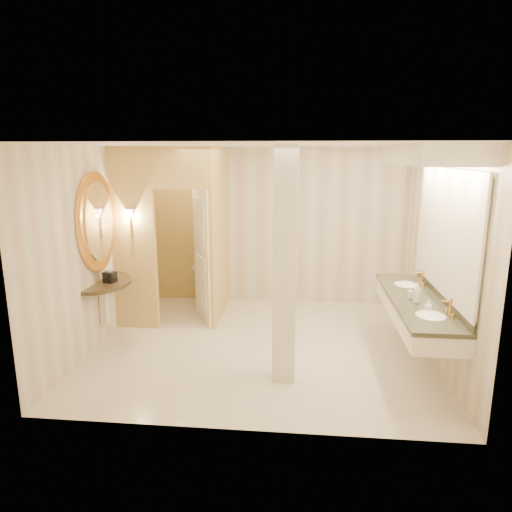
{
  "coord_description": "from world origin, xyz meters",
  "views": [
    {
      "loc": [
        0.52,
        -5.87,
        2.61
      ],
      "look_at": [
        -0.09,
        0.2,
        1.22
      ],
      "focal_mm": 32.0,
      "sensor_mm": 36.0,
      "label": 1
    }
  ],
  "objects": [
    {
      "name": "toilet",
      "position": [
        -1.15,
        1.75,
        0.38
      ],
      "size": [
        0.57,
        0.81,
        0.75
      ],
      "primitive_type": "imported",
      "rotation": [
        0.0,
        0.0,
        3.36
      ],
      "color": "white",
      "rests_on": "floor"
    },
    {
      "name": "floor",
      "position": [
        0.0,
        0.0,
        0.0
      ],
      "size": [
        4.5,
        4.5,
        0.0
      ],
      "primitive_type": "plane",
      "color": "beige",
      "rests_on": "ground"
    },
    {
      "name": "console_shelf",
      "position": [
        -2.21,
        -0.07,
        1.35
      ],
      "size": [
        1.03,
        1.03,
        1.96
      ],
      "color": "black",
      "rests_on": "floor"
    },
    {
      "name": "soap_bottle_b",
      "position": [
        1.97,
        -0.83,
        0.93
      ],
      "size": [
        0.11,
        0.11,
        0.11
      ],
      "primitive_type": "imported",
      "rotation": [
        0.0,
        0.0,
        0.37
      ],
      "color": "silver",
      "rests_on": "vanity"
    },
    {
      "name": "soap_bottle_c",
      "position": [
        1.9,
        -0.57,
        0.99
      ],
      "size": [
        0.11,
        0.12,
        0.24
      ],
      "primitive_type": "imported",
      "rotation": [
        0.0,
        0.0,
        -0.31
      ],
      "color": "#C6B28C",
      "rests_on": "vanity"
    },
    {
      "name": "wall_left",
      "position": [
        -2.25,
        0.0,
        1.35
      ],
      "size": [
        0.02,
        4.0,
        2.7
      ],
      "primitive_type": "cube",
      "color": "beige",
      "rests_on": "floor"
    },
    {
      "name": "wall_back",
      "position": [
        0.0,
        2.0,
        1.35
      ],
      "size": [
        4.5,
        0.02,
        2.7
      ],
      "primitive_type": "cube",
      "color": "beige",
      "rests_on": "floor"
    },
    {
      "name": "ceiling",
      "position": [
        0.0,
        0.0,
        2.7
      ],
      "size": [
        4.5,
        4.5,
        0.0
      ],
      "primitive_type": "plane",
      "rotation": [
        3.14,
        0.0,
        0.0
      ],
      "color": "white",
      "rests_on": "wall_back"
    },
    {
      "name": "vanity",
      "position": [
        1.98,
        -0.4,
        1.63
      ],
      "size": [
        0.75,
        2.42,
        2.09
      ],
      "color": "white",
      "rests_on": "floor"
    },
    {
      "name": "wall_right",
      "position": [
        2.25,
        0.0,
        1.35
      ],
      "size": [
        0.02,
        4.0,
        2.7
      ],
      "primitive_type": "cube",
      "color": "beige",
      "rests_on": "floor"
    },
    {
      "name": "soap_bottle_a",
      "position": [
        1.86,
        -0.41,
        0.94
      ],
      "size": [
        0.08,
        0.08,
        0.14
      ],
      "primitive_type": "imported",
      "rotation": [
        0.0,
        0.0,
        -0.23
      ],
      "color": "beige",
      "rests_on": "vanity"
    },
    {
      "name": "pillar",
      "position": [
        0.35,
        -0.9,
        1.35
      ],
      "size": [
        0.26,
        0.26,
        2.7
      ],
      "primitive_type": "cube",
      "color": "white",
      "rests_on": "floor"
    },
    {
      "name": "wall_sconce",
      "position": [
        -1.93,
        0.43,
        1.73
      ],
      "size": [
        0.14,
        0.14,
        0.42
      ],
      "color": "gold",
      "rests_on": "toilet_closet"
    },
    {
      "name": "toilet_closet",
      "position": [
        -1.13,
        0.97,
        1.39
      ],
      "size": [
        1.5,
        1.55,
        2.7
      ],
      "color": "#DEC474",
      "rests_on": "floor"
    },
    {
      "name": "tissue_box",
      "position": [
        -2.08,
        -0.08,
        0.95
      ],
      "size": [
        0.18,
        0.18,
        0.14
      ],
      "primitive_type": "cube",
      "rotation": [
        0.0,
        0.0,
        -0.28
      ],
      "color": "black",
      "rests_on": "console_shelf"
    },
    {
      "name": "wall_front",
      "position": [
        0.0,
        -2.0,
        1.35
      ],
      "size": [
        4.5,
        0.02,
        2.7
      ],
      "primitive_type": "cube",
      "color": "beige",
      "rests_on": "floor"
    }
  ]
}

